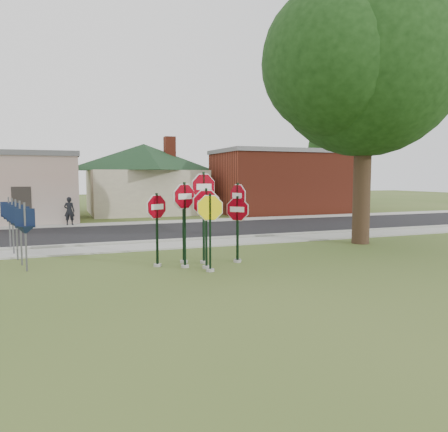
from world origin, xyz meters
name	(u,v)px	position (x,y,z in m)	size (l,w,h in m)	color
ground	(218,276)	(0.00, 0.00, 0.00)	(120.00, 120.00, 0.00)	#3F5720
sidewalk_near	(171,245)	(0.00, 5.50, 0.03)	(60.00, 1.60, 0.06)	#97978F
road	(149,232)	(0.00, 10.00, 0.02)	(60.00, 7.00, 0.04)	black
sidewalk_far	(135,223)	(0.00, 14.30, 0.03)	(60.00, 1.60, 0.06)	#97978F
curb	(165,241)	(0.00, 6.50, 0.07)	(60.00, 0.20, 0.14)	#97978F
stop_sign_center	(206,216)	(0.01, 1.06, 1.56)	(1.13, 0.24, 2.51)	gray
stop_sign_yellow	(210,222)	(-0.03, 0.59, 1.43)	(1.00, 0.30, 2.36)	gray
stop_sign_left	(185,213)	(-0.57, 1.38, 1.67)	(0.98, 0.40, 2.68)	gray
stop_sign_right	(237,221)	(1.22, 1.58, 1.34)	(0.75, 0.74, 2.22)	gray
stop_sign_back_right	(204,202)	(0.18, 1.83, 1.93)	(1.14, 0.27, 3.00)	gray
stop_sign_back_left	(183,212)	(-0.40, 2.11, 1.63)	(0.98, 0.46, 2.62)	gray
stop_sign_far_right	(238,211)	(1.28, 1.68, 1.63)	(0.32, 0.96, 2.64)	gray
stop_sign_far_left	(157,220)	(-1.31, 1.84, 1.42)	(0.90, 0.52, 2.34)	gray
route_sign_row	(16,223)	(-5.40, 4.50, 1.22)	(1.43, 4.63, 2.00)	#59595E
building_house	(144,165)	(2.00, 22.00, 3.65)	(11.60, 11.60, 6.20)	#C1B999
building_brick	(283,181)	(12.00, 18.50, 2.40)	(10.20, 6.20, 4.75)	maroon
oak_tree	(365,60)	(7.50, 3.50, 7.34)	(11.22, 10.62, 11.16)	#2F2015
bg_tree_right	(336,148)	(22.00, 26.00, 5.58)	(5.60, 5.60, 8.40)	#2F2015
pedestrian	(69,211)	(-3.57, 14.40, 0.84)	(0.57, 0.37, 1.57)	black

